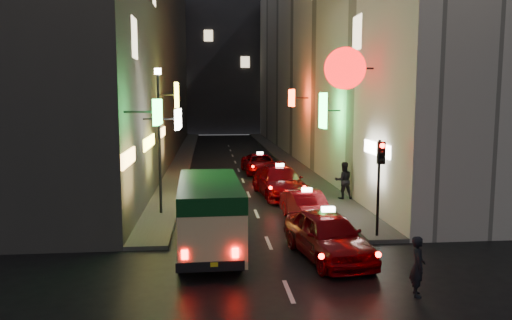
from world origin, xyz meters
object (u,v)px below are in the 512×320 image
object	(u,v)px
traffic_light	(380,167)
lamp_post	(159,131)
minibus	(210,208)
pedestrian_crossing	(418,262)
taxi_near	(328,231)

from	to	relation	value
traffic_light	lamp_post	xyz separation A→B (m)	(-8.20, 4.53, 1.04)
minibus	traffic_light	xyz separation A→B (m)	(6.08, 0.89, 1.16)
pedestrian_crossing	taxi_near	bearing A→B (deg)	39.36
minibus	lamp_post	size ratio (longest dim) A/B	0.91
taxi_near	lamp_post	distance (m)	9.12
pedestrian_crossing	traffic_light	xyz separation A→B (m)	(0.70, 5.04, 1.79)
taxi_near	lamp_post	size ratio (longest dim) A/B	0.95
minibus	traffic_light	bearing A→B (deg)	8.33
taxi_near	pedestrian_crossing	bearing A→B (deg)	-63.30
taxi_near	lamp_post	xyz separation A→B (m)	(-5.89, 6.36, 2.83)
traffic_light	lamp_post	distance (m)	9.42
taxi_near	minibus	bearing A→B (deg)	165.94
lamp_post	pedestrian_crossing	bearing A→B (deg)	-51.92
minibus	lamp_post	world-z (taller)	lamp_post
pedestrian_crossing	lamp_post	bearing A→B (deg)	50.75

